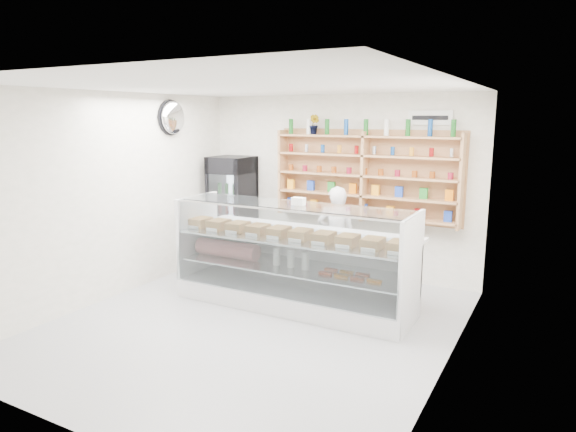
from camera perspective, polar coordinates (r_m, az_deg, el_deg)
The scene contains 8 objects.
room at distance 5.94m, azimuth -3.98°, elevation 0.61°, with size 5.00×5.00×5.00m.
display_counter at distance 6.80m, azimuth 0.60°, elevation -6.96°, with size 3.16×0.94×1.37m.
shop_worker at distance 7.47m, azimuth 5.38°, elevation -2.36°, with size 0.55×0.36×1.50m, color silver.
drinks_cooler at distance 8.74m, azimuth -6.20°, elevation 0.68°, with size 0.66×0.64×1.81m.
wall_shelving at distance 7.78m, azimuth 8.51°, elevation 4.43°, with size 2.84×0.28×1.33m.
potted_plant at distance 8.05m, azimuth 2.95°, elevation 10.13°, with size 0.17×0.13×0.30m, color #1E6626.
security_mirror at distance 8.11m, azimuth -12.64°, elevation 10.62°, with size 0.15×0.50×0.50m, color silver.
wall_sign at distance 7.59m, azimuth 15.53°, elevation 10.48°, with size 0.62×0.03×0.20m, color white.
Camera 1 is at (3.15, -4.92, 2.47)m, focal length 32.00 mm.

